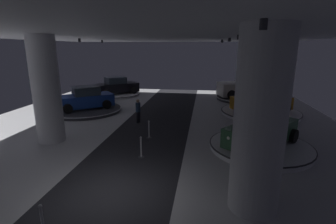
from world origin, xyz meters
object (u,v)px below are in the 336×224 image
object	(u,v)px
column_left	(46,90)
display_platform_far_left	(86,110)
display_platform_far_right	(260,112)
display_car_mid_right	(262,129)
display_platform_deep_left	(118,94)
display_car_deep_left	(117,86)
column_right	(260,123)
display_platform_deep_right	(246,98)
display_car_far_left	(85,99)
pickup_truck_deep_right	(250,87)
visitor_walking_near	(138,110)
display_car_far_right	(261,101)
display_platform_mid_right	(260,147)

from	to	relation	value
column_left	display_platform_far_left	xyz separation A→B (m)	(-1.13, 6.20, -2.60)
display_platform_far_right	display_car_mid_right	bearing A→B (deg)	-101.08
display_platform_deep_left	display_car_deep_left	size ratio (longest dim) A/B	1.06
column_right	display_platform_deep_right	world-z (taller)	column_right
display_car_deep_left	display_car_mid_right	bearing A→B (deg)	-46.90
display_car_far_left	display_car_deep_left	bearing A→B (deg)	88.56
display_platform_deep_right	pickup_truck_deep_right	size ratio (longest dim) A/B	1.00
display_platform_deep_left	display_platform_far_left	distance (m)	6.76
pickup_truck_deep_right	display_platform_far_left	size ratio (longest dim) A/B	1.02
pickup_truck_deep_right	display_car_mid_right	bearing A→B (deg)	-96.61
display_platform_far_right	display_platform_deep_left	bearing A→B (deg)	156.78
column_left	display_platform_far_right	size ratio (longest dim) A/B	0.96
column_left	display_car_deep_left	world-z (taller)	column_left
display_car_mid_right	visitor_walking_near	xyz separation A→B (m)	(-7.10, 3.53, -0.15)
display_car_far_right	visitor_walking_near	bearing A→B (deg)	-157.80
display_car_mid_right	display_car_far_right	bearing A→B (deg)	79.12
column_left	column_right	bearing A→B (deg)	-24.65
column_right	display_car_far_right	distance (m)	12.13
display_platform_deep_right	display_platform_deep_left	bearing A→B (deg)	179.60
display_platform_mid_right	display_car_deep_left	bearing A→B (deg)	133.00
pickup_truck_deep_right	display_platform_deep_left	xyz separation A→B (m)	(-13.23, 0.01, -1.08)
display_platform_mid_right	display_car_deep_left	distance (m)	17.28
display_platform_far_right	pickup_truck_deep_right	world-z (taller)	pickup_truck_deep_right
display_platform_far_right	display_car_far_left	size ratio (longest dim) A/B	1.30
display_platform_deep_right	visitor_walking_near	distance (m)	12.24
display_car_deep_left	display_platform_far_left	size ratio (longest dim) A/B	0.79
column_right	display_platform_far_right	xyz separation A→B (m)	(2.57, 11.75, -2.60)
display_platform_deep_left	visitor_walking_near	distance (m)	10.25
column_left	visitor_walking_near	bearing A→B (deg)	45.81
display_platform_mid_right	display_platform_deep_right	world-z (taller)	display_platform_mid_right
pickup_truck_deep_right	visitor_walking_near	distance (m)	12.49
display_car_far_left	column_right	bearing A→B (deg)	-44.69
column_left	visitor_walking_near	xyz separation A→B (m)	(3.76, 3.86, -1.84)
display_platform_deep_right	display_car_far_right	bearing A→B (deg)	-88.07
display_platform_mid_right	display_car_mid_right	xyz separation A→B (m)	(0.02, 0.02, 0.89)
visitor_walking_near	display_platform_far_right	bearing A→B (deg)	22.20
column_right	display_platform_far_left	xyz separation A→B (m)	(-10.79, 10.63, -2.60)
display_platform_far_right	display_platform_mid_right	world-z (taller)	display_platform_mid_right
display_car_deep_left	display_car_far_left	distance (m)	6.72
visitor_walking_near	display_platform_deep_right	bearing A→B (deg)	47.49
display_platform_deep_left	display_platform_far_left	world-z (taller)	display_platform_far_left
display_car_deep_left	display_car_far_left	world-z (taller)	display_car_far_left
display_platform_far_left	visitor_walking_near	size ratio (longest dim) A/B	3.48
display_platform_deep_right	pickup_truck_deep_right	distance (m)	1.10
column_right	display_car_mid_right	world-z (taller)	column_right
column_right	display_car_deep_left	bearing A→B (deg)	121.38
display_car_far_right	display_platform_far_left	distance (m)	13.40
pickup_truck_deep_right	display_car_deep_left	world-z (taller)	pickup_truck_deep_right
column_right	display_platform_far_right	bearing A→B (deg)	77.68
column_right	display_platform_far_right	world-z (taller)	column_right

